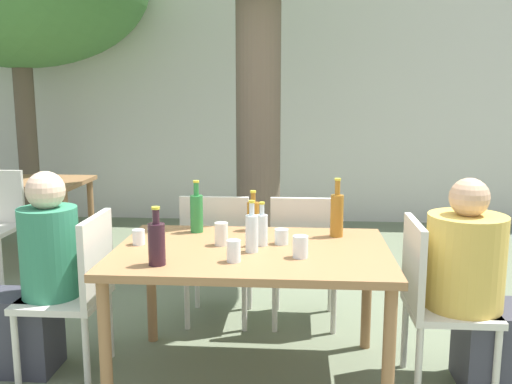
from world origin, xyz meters
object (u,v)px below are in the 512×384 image
at_px(amber_bottle_1, 337,214).
at_px(wine_bottle_5, 157,242).
at_px(patio_chair_3, 305,253).
at_px(drinking_glass_2, 300,247).
at_px(amber_bottle_0, 253,215).
at_px(drinking_glass_3, 281,237).
at_px(water_bottle_4, 262,229).
at_px(green_bottle_3, 197,212).
at_px(water_bottle_2, 252,232).
at_px(dining_table_back, 26,191).
at_px(drinking_glass_1, 139,237).
at_px(person_seated_0, 35,285).
at_px(dining_table_front, 252,262).
at_px(person_seated_1, 480,295).
at_px(patio_chair_1, 434,295).
at_px(patio_chair_2, 217,251).
at_px(drinking_glass_0, 234,251).
at_px(patio_chair_0, 78,286).
at_px(drinking_glass_4, 221,234).

bearing_deg(amber_bottle_1, wine_bottle_5, -145.66).
bearing_deg(patio_chair_3, drinking_glass_2, 87.73).
xyz_separation_m(amber_bottle_0, drinking_glass_3, (0.18, -0.30, -0.05)).
xyz_separation_m(water_bottle_4, wine_bottle_5, (-0.48, -0.38, 0.02)).
bearing_deg(green_bottle_3, patio_chair_3, 31.09).
xyz_separation_m(water_bottle_2, drinking_glass_3, (0.15, 0.16, -0.06)).
bearing_deg(dining_table_back, drinking_glass_3, -40.13).
height_order(dining_table_back, drinking_glass_1, drinking_glass_1).
height_order(patio_chair_3, drinking_glass_1, patio_chair_3).
bearing_deg(person_seated_0, dining_table_front, 90.00).
bearing_deg(drinking_glass_3, amber_bottle_0, 120.75).
bearing_deg(person_seated_1, patio_chair_1, 90.00).
distance_m(patio_chair_2, drinking_glass_0, 1.02).
bearing_deg(green_bottle_3, person_seated_0, -158.38).
bearing_deg(patio_chair_0, dining_table_back, -148.24).
bearing_deg(water_bottle_4, green_bottle_3, 146.45).
distance_m(patio_chair_0, water_bottle_4, 1.06).
relative_size(amber_bottle_1, drinking_glass_3, 4.08).
relative_size(dining_table_back, green_bottle_3, 3.64).
distance_m(patio_chair_1, drinking_glass_4, 1.16).
relative_size(person_seated_1, drinking_glass_0, 10.41).
height_order(patio_chair_2, person_seated_1, person_seated_1).
bearing_deg(water_bottle_4, water_bottle_2, -109.03).
bearing_deg(green_bottle_3, drinking_glass_4, -56.55).
relative_size(person_seated_0, drinking_glass_3, 13.78).
height_order(patio_chair_0, drinking_glass_4, patio_chair_0).
bearing_deg(water_bottle_4, dining_table_front, -125.70).
height_order(patio_chair_0, water_bottle_4, water_bottle_4).
xyz_separation_m(amber_bottle_0, drinking_glass_4, (-0.14, -0.35, -0.03)).
bearing_deg(drinking_glass_3, dining_table_front, -145.51).
distance_m(amber_bottle_0, water_bottle_2, 0.46).
bearing_deg(green_bottle_3, drinking_glass_2, -38.23).
relative_size(water_bottle_4, drinking_glass_0, 2.20).
bearing_deg(patio_chair_3, green_bottle_3, 31.09).
relative_size(water_bottle_4, drinking_glass_4, 1.93).
bearing_deg(drinking_glass_2, person_seated_0, 174.36).
xyz_separation_m(patio_chair_3, drinking_glass_3, (-0.14, -0.62, 0.27)).
bearing_deg(drinking_glass_3, water_bottle_2, -131.92).
bearing_deg(amber_bottle_1, person_seated_1, -21.93).
xyz_separation_m(amber_bottle_1, water_bottle_2, (-0.46, -0.35, -0.03)).
xyz_separation_m(amber_bottle_1, wine_bottle_5, (-0.89, -0.61, -0.02)).
xyz_separation_m(dining_table_back, water_bottle_2, (2.30, -2.23, 0.21)).
distance_m(patio_chair_0, person_seated_0, 0.24).
bearing_deg(patio_chair_1, green_bottle_3, 75.64).
relative_size(patio_chair_1, water_bottle_4, 3.76).
xyz_separation_m(patio_chair_1, drinking_glass_1, (-1.57, 0.04, 0.27)).
distance_m(patio_chair_3, drinking_glass_3, 0.69).
bearing_deg(amber_bottle_1, green_bottle_3, 177.04).
bearing_deg(drinking_glass_1, person_seated_0, -176.34).
distance_m(wine_bottle_5, drinking_glass_0, 0.37).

